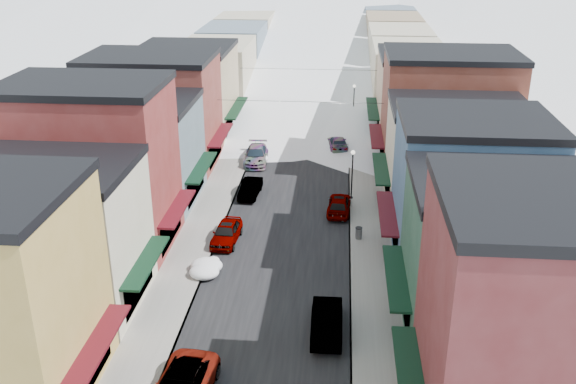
% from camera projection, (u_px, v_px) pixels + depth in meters
% --- Properties ---
extents(road, '(10.00, 160.00, 0.01)m').
position_uv_depth(road, '(310.00, 108.00, 83.64)').
color(road, black).
rests_on(road, ground).
extents(sidewalk_left, '(3.20, 160.00, 0.15)m').
position_uv_depth(sidewalk_left, '(259.00, 107.00, 84.12)').
color(sidewalk_left, gray).
rests_on(sidewalk_left, ground).
extents(sidewalk_right, '(3.20, 160.00, 0.15)m').
position_uv_depth(sidewalk_right, '(360.00, 109.00, 83.10)').
color(sidewalk_right, gray).
rests_on(sidewalk_right, ground).
extents(curb_left, '(0.10, 160.00, 0.15)m').
position_uv_depth(curb_left, '(271.00, 107.00, 84.00)').
color(curb_left, slate).
rests_on(curb_left, ground).
extents(curb_right, '(0.10, 160.00, 0.15)m').
position_uv_depth(curb_right, '(348.00, 109.00, 83.22)').
color(curb_right, slate).
rests_on(curb_right, ground).
extents(bldg_l_cream, '(11.30, 8.20, 9.50)m').
position_uv_depth(bldg_l_cream, '(55.00, 236.00, 39.21)').
color(bldg_l_cream, beige).
rests_on(bldg_l_cream, ground).
extents(bldg_l_brick_near, '(12.30, 8.20, 12.50)m').
position_uv_depth(bldg_l_brick_near, '(91.00, 167.00, 46.00)').
color(bldg_l_brick_near, maroon).
rests_on(bldg_l_brick_near, ground).
extents(bldg_l_grayblue, '(11.30, 9.20, 9.00)m').
position_uv_depth(bldg_l_grayblue, '(136.00, 151.00, 54.45)').
color(bldg_l_grayblue, slate).
rests_on(bldg_l_grayblue, ground).
extents(bldg_l_brick_far, '(13.30, 9.20, 11.00)m').
position_uv_depth(bldg_l_brick_far, '(153.00, 111.00, 62.40)').
color(bldg_l_brick_far, maroon).
rests_on(bldg_l_brick_far, ground).
extents(bldg_l_tan, '(11.30, 11.20, 10.00)m').
position_uv_depth(bldg_l_tan, '(187.00, 91.00, 71.69)').
color(bldg_l_tan, tan).
rests_on(bldg_l_tan, ground).
extents(bldg_r_brick_near, '(12.30, 9.20, 12.50)m').
position_uv_depth(bldg_r_brick_near, '(557.00, 327.00, 27.83)').
color(bldg_r_brick_near, maroon).
rests_on(bldg_r_brick_near, ground).
extents(bldg_r_green, '(11.30, 9.20, 9.50)m').
position_uv_depth(bldg_r_green, '(496.00, 257.00, 36.71)').
color(bldg_r_green, '#224735').
rests_on(bldg_r_green, ground).
extents(bldg_r_blue, '(11.30, 9.20, 10.50)m').
position_uv_depth(bldg_r_blue, '(470.00, 189.00, 44.78)').
color(bldg_r_blue, '#37597E').
rests_on(bldg_r_blue, ground).
extents(bldg_r_cream, '(12.30, 9.20, 9.00)m').
position_uv_depth(bldg_r_cream, '(456.00, 156.00, 53.29)').
color(bldg_r_cream, beige).
rests_on(bldg_r_cream, ground).
extents(bldg_r_brick_far, '(13.30, 9.20, 11.50)m').
position_uv_depth(bldg_r_brick_far, '(447.00, 112.00, 61.03)').
color(bldg_r_brick_far, maroon).
rests_on(bldg_r_brick_far, ground).
extents(bldg_r_tan, '(11.30, 11.20, 9.50)m').
position_uv_depth(bldg_r_tan, '(424.00, 96.00, 70.68)').
color(bldg_r_tan, tan).
rests_on(bldg_r_tan, ground).
extents(distant_blocks, '(34.00, 55.00, 8.00)m').
position_uv_depth(distant_blocks, '(317.00, 46.00, 103.20)').
color(distant_blocks, gray).
rests_on(distant_blocks, ground).
extents(overhead_cables, '(16.40, 15.04, 0.04)m').
position_uv_depth(overhead_cables, '(304.00, 84.00, 69.75)').
color(overhead_cables, black).
rests_on(overhead_cables, ground).
extents(car_silver_sedan, '(2.11, 4.67, 1.56)m').
position_uv_depth(car_silver_sedan, '(226.00, 232.00, 48.53)').
color(car_silver_sedan, '#A8A9B1').
rests_on(car_silver_sedan, ground).
extents(car_dark_hatch, '(1.79, 4.39, 1.41)m').
position_uv_depth(car_dark_hatch, '(250.00, 188.00, 56.72)').
color(car_dark_hatch, black).
rests_on(car_dark_hatch, ground).
extents(car_silver_wagon, '(2.54, 5.64, 1.61)m').
position_uv_depth(car_silver_wagon, '(256.00, 155.00, 64.50)').
color(car_silver_wagon, gray).
rests_on(car_silver_wagon, ground).
extents(car_green_sedan, '(1.86, 5.19, 1.70)m').
position_uv_depth(car_green_sedan, '(327.00, 320.00, 37.74)').
color(car_green_sedan, black).
rests_on(car_green_sedan, ground).
extents(car_gray_suv, '(2.13, 4.71, 1.57)m').
position_uv_depth(car_gray_suv, '(339.00, 204.00, 53.39)').
color(car_gray_suv, '#969A9F').
rests_on(car_gray_suv, ground).
extents(car_black_sedan, '(2.55, 5.02, 1.40)m').
position_uv_depth(car_black_sedan, '(338.00, 143.00, 68.33)').
color(car_black_sedan, black).
rests_on(car_black_sedan, ground).
extents(car_lane_silver, '(2.18, 4.68, 1.55)m').
position_uv_depth(car_lane_silver, '(298.00, 102.00, 83.85)').
color(car_lane_silver, gray).
rests_on(car_lane_silver, ground).
extents(car_lane_white, '(2.80, 5.41, 1.46)m').
position_uv_depth(car_lane_white, '(315.00, 101.00, 84.38)').
color(car_lane_white, white).
rests_on(car_lane_white, ground).
extents(trash_can, '(0.54, 0.54, 0.91)m').
position_uv_depth(trash_can, '(359.00, 233.00, 48.82)').
color(trash_can, '#595C5E').
rests_on(trash_can, sidewalk_right).
extents(streetlamp_near, '(0.37, 0.37, 4.42)m').
position_uv_depth(streetlamp_near, '(352.00, 168.00, 55.08)').
color(streetlamp_near, black).
rests_on(streetlamp_near, sidewalk_right).
extents(streetlamp_far, '(0.37, 0.37, 4.41)m').
position_uv_depth(streetlamp_far, '(354.00, 98.00, 77.04)').
color(streetlamp_far, black).
rests_on(streetlamp_far, sidewalk_right).
extents(planter_near, '(0.58, 0.53, 0.56)m').
position_uv_depth(planter_near, '(401.00, 355.00, 35.34)').
color(planter_near, '#315727').
rests_on(planter_near, sidewalk_right).
extents(snow_pile_near, '(2.06, 2.47, 0.87)m').
position_uv_depth(snow_pile_near, '(205.00, 271.00, 43.83)').
color(snow_pile_near, white).
rests_on(snow_pile_near, ground).
extents(snow_pile_mid, '(2.22, 2.56, 0.94)m').
position_uv_depth(snow_pile_mid, '(207.00, 265.00, 44.57)').
color(snow_pile_mid, white).
rests_on(snow_pile_mid, ground).
extents(snow_pile_far, '(2.55, 2.77, 1.08)m').
position_uv_depth(snow_pile_far, '(256.00, 159.00, 64.41)').
color(snow_pile_far, white).
rests_on(snow_pile_far, ground).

